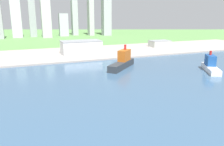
# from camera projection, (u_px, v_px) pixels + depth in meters

# --- Properties ---
(ground_plane) EXTENTS (2400.00, 2400.00, 0.00)m
(ground_plane) POSITION_uv_depth(u_px,v_px,m) (90.00, 88.00, 218.35)
(ground_plane) COLOR #5B8E49
(water_bay) EXTENTS (840.00, 360.00, 0.15)m
(water_bay) POSITION_uv_depth(u_px,v_px,m) (114.00, 113.00, 164.35)
(water_bay) COLOR #385675
(water_bay) RESTS_ON ground
(industrial_pier) EXTENTS (840.00, 140.00, 2.50)m
(industrial_pier) POSITION_uv_depth(u_px,v_px,m) (58.00, 54.00, 388.94)
(industrial_pier) COLOR #A1978F
(industrial_pier) RESTS_ON ground
(container_barge) EXTENTS (51.93, 49.96, 29.06)m
(container_barge) POSITION_uv_depth(u_px,v_px,m) (122.00, 62.00, 298.02)
(container_barge) COLOR #2D3338
(container_barge) RESTS_ON water_bay
(ferry_boat) EXTENTS (35.05, 49.01, 24.00)m
(ferry_boat) POSITION_uv_depth(u_px,v_px,m) (211.00, 65.00, 281.53)
(ferry_boat) COLOR white
(ferry_boat) RESTS_ON water_bay
(warehouse_main) EXTENTS (65.37, 34.85, 22.53)m
(warehouse_main) POSITION_uv_depth(u_px,v_px,m) (81.00, 47.00, 383.42)
(warehouse_main) COLOR white
(warehouse_main) RESTS_ON industrial_pier
(warehouse_annex) EXTENTS (40.84, 26.85, 12.53)m
(warehouse_annex) POSITION_uv_depth(u_px,v_px,m) (160.00, 43.00, 470.29)
(warehouse_annex) COLOR silver
(warehouse_annex) RESTS_ON industrial_pier
(distant_skyline) EXTENTS (378.24, 69.36, 152.83)m
(distant_skyline) POSITION_uv_depth(u_px,v_px,m) (55.00, 15.00, 677.21)
(distant_skyline) COLOR #B5B7B7
(distant_skyline) RESTS_ON ground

